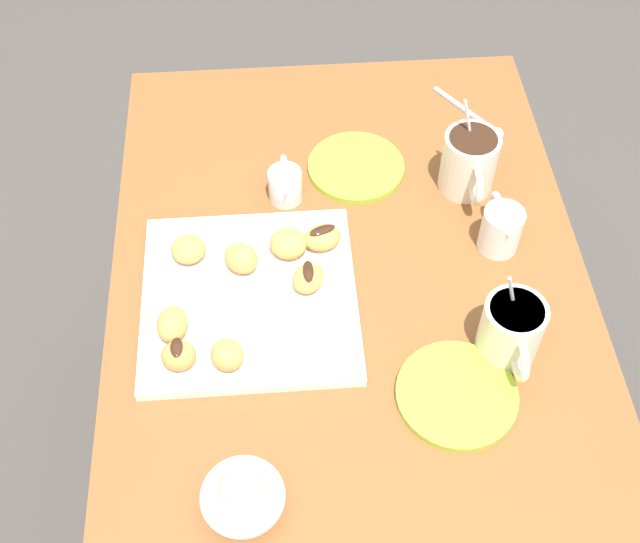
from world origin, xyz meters
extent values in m
plane|color=#423D38|center=(0.00, 0.00, 0.00)|extent=(8.00, 8.00, 0.00)
cube|color=brown|center=(0.00, 0.00, 0.69)|extent=(0.94, 0.69, 0.04)
cube|color=brown|center=(-0.41, -0.29, 0.34)|extent=(0.07, 0.07, 0.67)
cube|color=brown|center=(-0.41, 0.29, 0.34)|extent=(0.07, 0.07, 0.67)
cube|color=white|center=(0.05, -0.15, 0.72)|extent=(0.30, 0.30, 0.02)
cylinder|color=silver|center=(-0.15, 0.20, 0.76)|extent=(0.09, 0.09, 0.10)
torus|color=silver|center=(-0.10, 0.20, 0.76)|extent=(0.06, 0.01, 0.06)
cylinder|color=#331E11|center=(-0.15, 0.20, 0.80)|extent=(0.07, 0.07, 0.01)
cylinder|color=silver|center=(-0.17, 0.20, 0.80)|extent=(0.02, 0.04, 0.13)
cylinder|color=silver|center=(0.15, 0.20, 0.75)|extent=(0.08, 0.08, 0.09)
torus|color=silver|center=(0.20, 0.20, 0.76)|extent=(0.06, 0.01, 0.06)
cylinder|color=#331E11|center=(0.15, 0.20, 0.79)|extent=(0.07, 0.07, 0.01)
cylinder|color=silver|center=(0.14, 0.20, 0.79)|extent=(0.01, 0.04, 0.12)
cylinder|color=white|center=(-0.02, 0.23, 0.74)|extent=(0.06, 0.06, 0.07)
cone|color=white|center=(0.00, 0.23, 0.77)|extent=(0.02, 0.02, 0.02)
torus|color=white|center=(-0.06, 0.23, 0.75)|extent=(0.05, 0.01, 0.05)
cylinder|color=white|center=(-0.02, 0.23, 0.77)|extent=(0.05, 0.05, 0.01)
ellipsoid|color=white|center=(0.35, -0.16, 0.74)|extent=(0.10, 0.10, 0.06)
sphere|color=beige|center=(0.35, -0.16, 0.76)|extent=(0.06, 0.06, 0.06)
ellipsoid|color=green|center=(0.36, -0.16, 0.77)|extent=(0.02, 0.03, 0.01)
cylinder|color=white|center=(-0.15, -0.09, 0.74)|extent=(0.05, 0.05, 0.05)
cone|color=white|center=(-0.12, -0.09, 0.75)|extent=(0.02, 0.02, 0.02)
torus|color=white|center=(-0.18, -0.09, 0.74)|extent=(0.04, 0.01, 0.04)
cylinder|color=#381E11|center=(-0.15, -0.09, 0.76)|extent=(0.04, 0.04, 0.01)
cylinder|color=#9EC633|center=(0.22, 0.12, 0.71)|extent=(0.16, 0.16, 0.01)
cylinder|color=#9EC633|center=(-0.20, 0.03, 0.71)|extent=(0.16, 0.16, 0.01)
cube|color=silver|center=(-0.32, 0.23, 0.71)|extent=(0.13, 0.09, 0.00)
ellipsoid|color=silver|center=(-0.26, 0.28, 0.71)|extent=(0.03, 0.02, 0.01)
ellipsoid|color=#D19347|center=(0.16, -0.24, 0.74)|extent=(0.04, 0.05, 0.04)
ellipsoid|color=#381E11|center=(0.16, -0.24, 0.76)|extent=(0.03, 0.02, 0.00)
ellipsoid|color=#D19347|center=(-0.03, -0.09, 0.74)|extent=(0.08, 0.08, 0.03)
ellipsoid|color=#D19347|center=(-0.03, -0.04, 0.74)|extent=(0.06, 0.07, 0.03)
ellipsoid|color=#381E11|center=(-0.03, -0.04, 0.76)|extent=(0.03, 0.04, 0.00)
ellipsoid|color=#D19347|center=(0.16, -0.18, 0.74)|extent=(0.06, 0.06, 0.04)
ellipsoid|color=#D19347|center=(0.04, -0.06, 0.74)|extent=(0.07, 0.06, 0.03)
ellipsoid|color=#381E11|center=(0.04, -0.06, 0.76)|extent=(0.04, 0.02, 0.00)
ellipsoid|color=#D19347|center=(0.10, -0.25, 0.74)|extent=(0.06, 0.05, 0.04)
ellipsoid|color=#D19347|center=(0.00, -0.16, 0.74)|extent=(0.07, 0.07, 0.04)
ellipsoid|color=#D19347|center=(-0.03, -0.23, 0.74)|extent=(0.05, 0.05, 0.03)
camera|label=1|loc=(0.73, -0.10, 1.65)|focal=45.72mm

